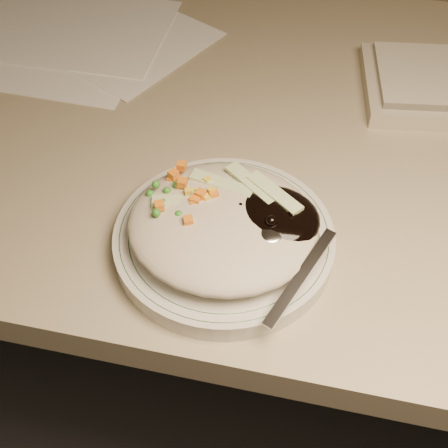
# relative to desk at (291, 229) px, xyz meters

# --- Properties ---
(desk) EXTENTS (1.40, 0.70, 0.74)m
(desk) POSITION_rel_desk_xyz_m (0.00, 0.00, 0.00)
(desk) COLOR gray
(desk) RESTS_ON ground
(plate) EXTENTS (0.23, 0.23, 0.02)m
(plate) POSITION_rel_desk_xyz_m (-0.05, -0.22, 0.21)
(plate) COLOR silver
(plate) RESTS_ON desk
(plate_rim) EXTENTS (0.22, 0.22, 0.00)m
(plate_rim) POSITION_rel_desk_xyz_m (-0.05, -0.22, 0.22)
(plate_rim) COLOR #144723
(plate_rim) RESTS_ON plate
(meal) EXTENTS (0.21, 0.19, 0.05)m
(meal) POSITION_rel_desk_xyz_m (-0.05, -0.22, 0.24)
(meal) COLOR #B3A891
(meal) RESTS_ON plate
(papers) EXTENTS (0.40, 0.34, 0.00)m
(papers) POSITION_rel_desk_xyz_m (-0.36, 0.13, 0.20)
(papers) COLOR white
(papers) RESTS_ON desk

